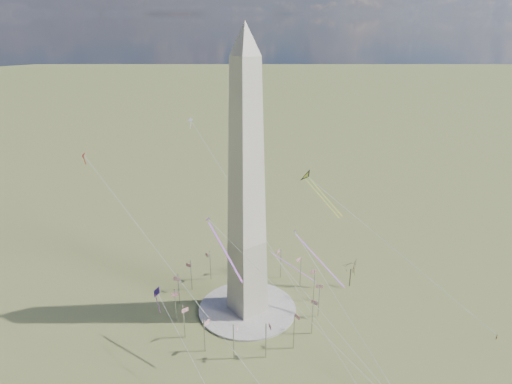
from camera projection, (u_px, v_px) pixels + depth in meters
ground at (247, 310)px, 169.22m from camera, size 2000.00×2000.00×0.00m
plaza at (247, 309)px, 169.07m from camera, size 36.00×36.00×0.80m
washington_monument at (246, 189)px, 151.76m from camera, size 15.56×15.56×100.00m
flagpole_ring at (247, 293)px, 166.57m from camera, size 54.40×54.40×13.00m
tree_near at (351, 268)px, 180.95m from camera, size 6.75×6.75×11.82m
person_east at (497, 337)px, 153.65m from camera, size 0.78×0.67×1.81m
kite_delta_black at (308, 178)px, 182.74m from camera, size 8.15×19.75×16.12m
kite_diamond_purple at (157, 295)px, 143.59m from camera, size 2.43×3.54×10.42m
kite_streamer_left at (311, 250)px, 164.94m from camera, size 6.08×22.66×15.72m
kite_streamer_mid at (220, 241)px, 138.13m from camera, size 1.88×19.91×13.66m
kite_streamer_right at (287, 262)px, 181.67m from camera, size 13.87×15.26×13.35m
kite_small_red at (84, 156)px, 150.81m from camera, size 1.47×2.09×4.34m
kite_small_white at (191, 121)px, 190.33m from camera, size 1.64×1.68×4.81m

